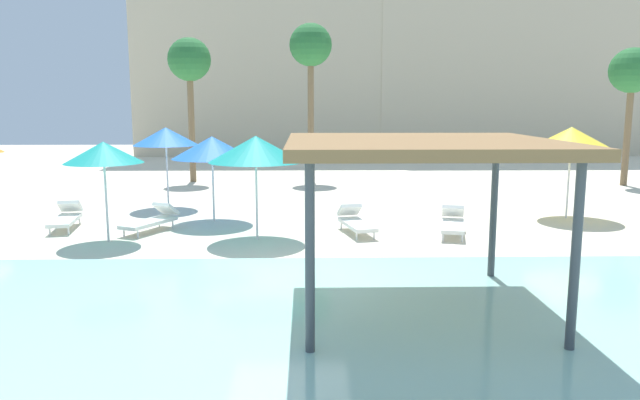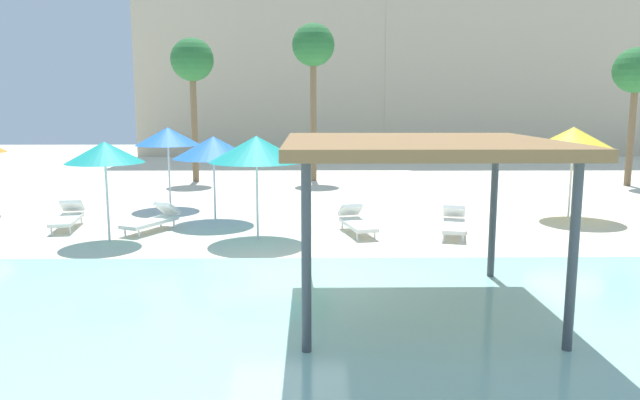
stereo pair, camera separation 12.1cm
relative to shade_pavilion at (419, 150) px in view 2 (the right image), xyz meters
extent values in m
plane|color=beige|center=(-2.28, 1.87, -2.77)|extent=(80.00, 80.00, 0.00)
cylinder|color=#42474C|center=(-1.87, 1.87, -1.39)|extent=(0.14, 0.14, 2.76)
cylinder|color=#42474C|center=(1.87, 1.87, -1.39)|extent=(0.14, 0.14, 2.76)
cylinder|color=#42474C|center=(-1.87, -1.87, -1.39)|extent=(0.14, 0.14, 2.76)
cylinder|color=#42474C|center=(1.87, -1.87, -1.39)|extent=(0.14, 0.14, 2.76)
cube|color=olive|center=(0.00, 0.00, 0.08)|extent=(4.44, 4.44, 0.18)
cylinder|color=silver|center=(-7.03, 5.28, -1.75)|extent=(0.06, 0.06, 2.04)
cone|color=teal|center=(-7.03, 5.28, -0.46)|extent=(1.97, 1.97, 0.54)
cylinder|color=silver|center=(-4.70, 7.87, -1.81)|extent=(0.06, 0.06, 1.91)
cone|color=blue|center=(-4.70, 7.87, -0.53)|extent=(2.39, 2.39, 0.66)
cylinder|color=silver|center=(6.17, 8.21, -1.69)|extent=(0.06, 0.06, 2.15)
cone|color=yellow|center=(6.17, 8.21, -0.28)|extent=(2.42, 2.42, 0.67)
cylinder|color=silver|center=(-3.20, 5.46, -1.75)|extent=(0.06, 0.06, 2.04)
cone|color=teal|center=(-3.20, 5.46, -0.39)|extent=(2.45, 2.45, 0.67)
cylinder|color=silver|center=(-6.61, 10.32, -1.70)|extent=(0.06, 0.06, 2.14)
cone|color=blue|center=(-6.61, 10.32, -0.33)|extent=(2.18, 2.18, 0.60)
cylinder|color=white|center=(-0.14, 5.39, -2.66)|extent=(0.05, 0.05, 0.22)
cylinder|color=white|center=(-0.61, 5.28, -2.66)|extent=(0.05, 0.05, 0.22)
cylinder|color=white|center=(-0.46, 6.79, -2.66)|extent=(0.05, 0.05, 0.22)
cylinder|color=white|center=(-0.92, 6.68, -2.66)|extent=(0.05, 0.05, 0.22)
cube|color=white|center=(-0.53, 6.04, -2.50)|extent=(0.98, 1.89, 0.10)
cube|color=white|center=(-0.70, 6.76, -2.22)|extent=(0.70, 0.63, 0.40)
cylinder|color=white|center=(-6.38, 5.67, -2.66)|extent=(0.05, 0.05, 0.22)
cylinder|color=white|center=(-6.81, 5.89, -2.66)|extent=(0.05, 0.05, 0.22)
cylinder|color=white|center=(-5.74, 6.97, -2.66)|extent=(0.05, 0.05, 0.22)
cylinder|color=white|center=(-6.17, 7.18, -2.66)|extent=(0.05, 0.05, 0.22)
cube|color=white|center=(-6.28, 6.43, -2.50)|extent=(1.33, 1.88, 0.10)
cube|color=white|center=(-5.95, 7.09, -2.22)|extent=(0.76, 0.72, 0.40)
cylinder|color=white|center=(-8.39, 6.16, -2.66)|extent=(0.05, 0.05, 0.22)
cylinder|color=white|center=(-8.86, 6.08, -2.66)|extent=(0.05, 0.05, 0.22)
cylinder|color=white|center=(-8.61, 7.58, -2.66)|extent=(0.05, 0.05, 0.22)
cylinder|color=white|center=(-9.08, 7.50, -2.66)|extent=(0.05, 0.05, 0.22)
cube|color=white|center=(-8.74, 6.83, -2.50)|extent=(0.87, 1.87, 0.10)
cube|color=white|center=(-8.85, 7.56, -2.22)|extent=(0.67, 0.60, 0.40)
cylinder|color=white|center=(2.09, 5.03, -2.66)|extent=(0.05, 0.05, 0.22)
cylinder|color=white|center=(1.62, 5.14, -2.66)|extent=(0.05, 0.05, 0.22)
cylinder|color=white|center=(2.42, 6.43, -2.66)|extent=(0.05, 0.05, 0.22)
cylinder|color=white|center=(1.96, 6.54, -2.66)|extent=(0.05, 0.05, 0.22)
cube|color=white|center=(2.02, 5.79, -2.50)|extent=(1.00, 1.89, 0.10)
cube|color=white|center=(2.20, 6.51, -2.22)|extent=(0.70, 0.63, 0.40)
cylinder|color=brown|center=(-1.70, 17.55, 0.11)|extent=(0.28, 0.28, 5.75)
sphere|color=#286B33|center=(-1.70, 17.55, 3.33)|extent=(1.90, 1.90, 1.90)
cylinder|color=brown|center=(11.87, 15.61, -0.49)|extent=(0.28, 0.28, 4.55)
sphere|color=#286B33|center=(11.87, 15.61, 2.13)|extent=(1.90, 1.90, 1.90)
cylinder|color=brown|center=(-7.05, 17.28, -0.22)|extent=(0.28, 0.28, 5.08)
sphere|color=#286B33|center=(-7.05, 17.28, 2.67)|extent=(1.90, 1.90, 1.90)
cube|color=beige|center=(-4.43, 34.74, 7.48)|extent=(17.80, 9.42, 20.50)
cube|color=beige|center=(13.21, 34.34, 7.72)|extent=(20.35, 8.75, 20.98)
camera|label=1|loc=(-1.91, -10.00, 0.77)|focal=33.80mm
camera|label=2|loc=(-1.79, -10.00, 0.77)|focal=33.80mm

